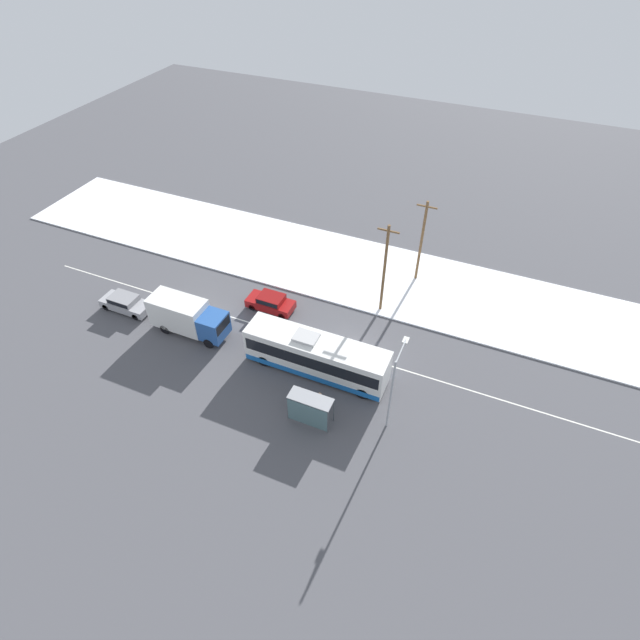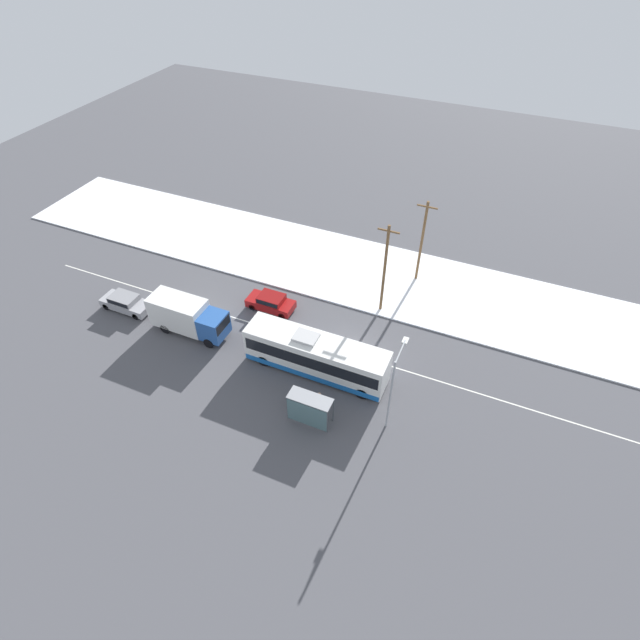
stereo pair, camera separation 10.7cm
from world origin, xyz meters
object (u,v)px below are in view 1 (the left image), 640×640
(sedan_car, at_px, (271,302))
(pedestrian_at_stop, at_px, (320,399))
(utility_pole_snowlot, at_px, (421,241))
(box_truck, at_px, (187,316))
(parked_car_near_truck, at_px, (125,302))
(utility_pole_roadside, at_px, (384,268))
(city_bus, at_px, (316,355))
(bus_shelter, at_px, (309,408))
(streetlamp, at_px, (395,381))

(sedan_car, relative_size, pedestrian_at_stop, 2.56)
(pedestrian_at_stop, bearing_deg, utility_pole_snowlot, 82.47)
(box_truck, height_order, parked_car_near_truck, box_truck)
(sedan_car, relative_size, utility_pole_roadside, 0.49)
(sedan_car, relative_size, utility_pole_snowlot, 0.51)
(pedestrian_at_stop, bearing_deg, box_truck, 166.89)
(city_bus, height_order, pedestrian_at_stop, city_bus)
(pedestrian_at_stop, height_order, utility_pole_roadside, utility_pole_roadside)
(parked_car_near_truck, bearing_deg, utility_pole_snowlot, 32.85)
(parked_car_near_truck, distance_m, utility_pole_snowlot, 26.83)
(parked_car_near_truck, relative_size, pedestrian_at_stop, 2.76)
(city_bus, relative_size, bus_shelter, 3.59)
(streetlamp, bearing_deg, box_truck, 173.35)
(sedan_car, relative_size, parked_car_near_truck, 0.93)
(utility_pole_roadside, relative_size, utility_pole_snowlot, 1.05)
(parked_car_near_truck, height_order, utility_pole_snowlot, utility_pole_snowlot)
(sedan_car, bearing_deg, utility_pole_roadside, -157.09)
(pedestrian_at_stop, height_order, bus_shelter, bus_shelter)
(box_truck, height_order, streetlamp, streetlamp)
(box_truck, distance_m, pedestrian_at_stop, 13.64)
(pedestrian_at_stop, distance_m, bus_shelter, 1.64)
(bus_shelter, height_order, utility_pole_snowlot, utility_pole_snowlot)
(parked_car_near_truck, bearing_deg, streetlamp, -5.12)
(sedan_car, distance_m, parked_car_near_truck, 12.79)
(bus_shelter, bearing_deg, utility_pole_roadside, 86.69)
(city_bus, bearing_deg, utility_pole_snowlot, 74.44)
(box_truck, distance_m, utility_pole_snowlot, 21.48)
(utility_pole_snowlot, bearing_deg, streetlamp, -81.11)
(city_bus, height_order, sedan_car, city_bus)
(utility_pole_roadside, height_order, utility_pole_snowlot, utility_pole_roadside)
(pedestrian_at_stop, bearing_deg, utility_pole_roadside, 87.02)
(streetlamp, bearing_deg, utility_pole_snowlot, 98.89)
(sedan_car, xyz_separation_m, utility_pole_roadside, (8.92, 3.77, 3.70))
(parked_car_near_truck, distance_m, pedestrian_at_stop, 20.27)
(bus_shelter, distance_m, streetlamp, 6.21)
(city_bus, relative_size, utility_pole_snowlot, 1.36)
(pedestrian_at_stop, bearing_deg, bus_shelter, -95.98)
(city_bus, height_order, box_truck, city_bus)
(city_bus, height_order, parked_car_near_truck, city_bus)
(bus_shelter, distance_m, utility_pole_roadside, 13.90)
(city_bus, distance_m, utility_pole_roadside, 9.57)
(box_truck, bearing_deg, utility_pole_roadside, 32.93)
(utility_pole_roadside, distance_m, utility_pole_snowlot, 5.80)
(box_truck, height_order, utility_pole_snowlot, utility_pole_snowlot)
(streetlamp, bearing_deg, parked_car_near_truck, 174.88)
(sedan_car, height_order, parked_car_near_truck, sedan_car)
(city_bus, distance_m, pedestrian_at_stop, 3.71)
(city_bus, distance_m, parked_car_near_truck, 18.36)
(bus_shelter, distance_m, utility_pole_snowlot, 19.46)
(sedan_car, bearing_deg, box_truck, 46.43)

